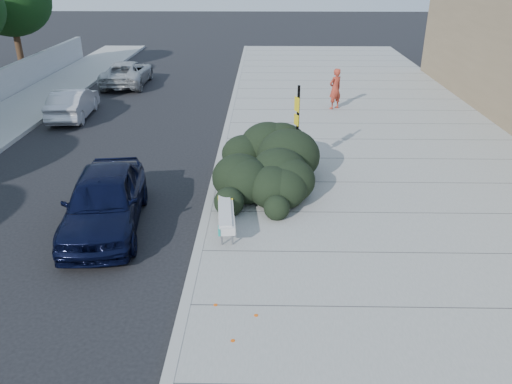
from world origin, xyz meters
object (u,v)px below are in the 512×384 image
suv_silver (127,73)px  bike_rack (295,173)px  pedestrian (335,89)px  wagon_silver (73,103)px  bench (226,214)px  sign_post (297,123)px  sedan_navy (104,200)px

suv_silver → bike_rack: bearing=120.0°
pedestrian → wagon_silver: bearing=-29.8°
wagon_silver → bike_rack: bearing=136.1°
bench → wagon_silver: (-7.37, 10.11, 0.04)m
bench → wagon_silver: size_ratio=0.50×
sign_post → wagon_silver: (-9.31, 6.12, -1.04)m
pedestrian → bench: bearing=34.7°
bench → suv_silver: bearing=106.5°
bike_rack → suv_silver: suv_silver is taller
bench → sign_post: sign_post is taller
suv_silver → sign_post: bearing=123.3°
bike_rack → pedestrian: bearing=63.3°
sedan_navy → pedestrian: (7.16, 10.89, 0.28)m
wagon_silver → suv_silver: suv_silver is taller
bike_rack → wagon_silver: 11.95m
bench → wagon_silver: 12.51m
bench → sedan_navy: bearing=168.0°
sign_post → suv_silver: size_ratio=0.58×
sign_post → sedan_navy: size_ratio=0.60×
bench → bike_rack: bearing=48.1°
wagon_silver → pedestrian: (11.43, 1.13, 0.41)m
sign_post → wagon_silver: 11.19m
suv_silver → pedestrian: bearing=153.0°
wagon_silver → sign_post: bearing=142.4°
sign_post → bench: bearing=-137.7°
sign_post → pedestrian: size_ratio=1.51×
sign_post → suv_silver: (-8.54, 12.34, -1.03)m
suv_silver → sedan_navy: bearing=100.9°
pedestrian → sign_post: bearing=38.3°
sign_post → pedestrian: 7.58m
bike_rack → bench: bearing=-138.8°
sedan_navy → sign_post: bearing=28.7°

